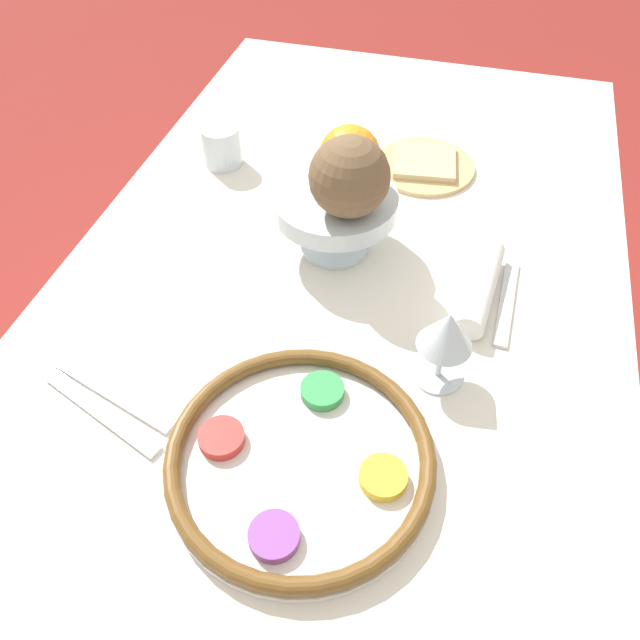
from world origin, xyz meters
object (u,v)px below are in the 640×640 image
(coconut, at_px, (351,177))
(orange_fruit, at_px, (350,157))
(bread_plate, at_px, (424,164))
(napkin_roll, at_px, (480,287))
(wine_glass, at_px, (447,333))
(cup_near, at_px, (222,146))
(fruit_stand, at_px, (335,208))
(seder_plate, at_px, (300,458))

(coconut, bearing_deg, orange_fruit, 15.19)
(bread_plate, relative_size, napkin_roll, 1.02)
(wine_glass, xyz_separation_m, coconut, (0.18, 0.16, 0.07))
(orange_fruit, distance_m, napkin_roll, 0.27)
(orange_fruit, height_order, napkin_roll, orange_fruit)
(napkin_roll, xyz_separation_m, cup_near, (0.23, 0.49, 0.02))
(coconut, bearing_deg, cup_near, 54.41)
(fruit_stand, distance_m, coconut, 0.09)
(coconut, bearing_deg, fruit_stand, 44.67)
(coconut, xyz_separation_m, cup_near, (0.20, 0.28, -0.12))
(seder_plate, distance_m, napkin_roll, 0.37)
(bread_plate, height_order, napkin_roll, napkin_roll)
(wine_glass, bearing_deg, napkin_roll, -13.14)
(seder_plate, bearing_deg, cup_near, 29.26)
(orange_fruit, bearing_deg, napkin_roll, -111.72)
(fruit_stand, xyz_separation_m, coconut, (-0.03, -0.03, 0.08))
(wine_glass, relative_size, orange_fruit, 1.29)
(fruit_stand, relative_size, bread_plate, 1.02)
(seder_plate, xyz_separation_m, coconut, (0.35, 0.03, 0.14))
(fruit_stand, bearing_deg, orange_fruit, -18.05)
(seder_plate, xyz_separation_m, fruit_stand, (0.38, 0.06, 0.06))
(coconut, bearing_deg, seder_plate, -175.33)
(napkin_roll, height_order, cup_near, cup_near)
(orange_fruit, xyz_separation_m, coconut, (-0.06, -0.02, 0.01))
(bread_plate, distance_m, napkin_roll, 0.33)
(seder_plate, height_order, coconut, coconut)
(napkin_roll, bearing_deg, seder_plate, 152.46)
(seder_plate, xyz_separation_m, napkin_roll, (0.33, -0.17, 0.01))
(wine_glass, xyz_separation_m, bread_plate, (0.47, 0.09, -0.08))
(napkin_roll, bearing_deg, orange_fruit, 68.28)
(fruit_stand, xyz_separation_m, cup_near, (0.17, 0.25, -0.04))
(napkin_roll, distance_m, cup_near, 0.54)
(coconut, relative_size, bread_plate, 0.62)
(coconut, height_order, bread_plate, coconut)
(fruit_stand, relative_size, cup_near, 2.56)
(wine_glass, xyz_separation_m, napkin_roll, (0.16, -0.04, -0.06))
(orange_fruit, xyz_separation_m, cup_near, (0.14, 0.27, -0.11))
(seder_plate, xyz_separation_m, cup_near, (0.56, 0.31, 0.02))
(wine_glass, relative_size, cup_near, 1.61)
(seder_plate, height_order, orange_fruit, orange_fruit)
(fruit_stand, relative_size, orange_fruit, 2.05)
(orange_fruit, relative_size, cup_near, 1.25)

